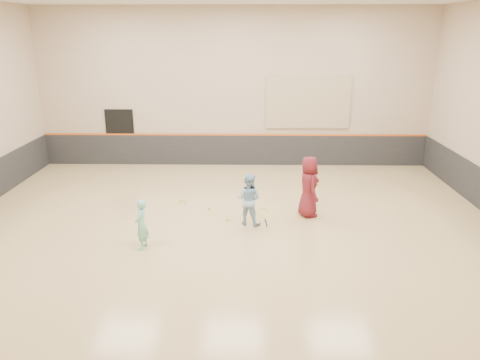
{
  "coord_description": "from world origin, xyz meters",
  "views": [
    {
      "loc": [
        0.51,
        -11.95,
        5.12
      ],
      "look_at": [
        0.3,
        0.4,
        1.15
      ],
      "focal_mm": 35.0,
      "sensor_mm": 36.0,
      "label": 1
    }
  ],
  "objects_px": {
    "girl": "(141,224)",
    "young_man": "(309,187)",
    "spare_racket": "(182,201)",
    "instructor": "(249,199)"
  },
  "relations": [
    {
      "from": "girl",
      "to": "young_man",
      "type": "xyz_separation_m",
      "value": [
        4.31,
        2.21,
        0.25
      ]
    },
    {
      "from": "instructor",
      "to": "young_man",
      "type": "relative_size",
      "value": 0.82
    },
    {
      "from": "young_man",
      "to": "spare_racket",
      "type": "distance_m",
      "value": 3.98
    },
    {
      "from": "girl",
      "to": "young_man",
      "type": "distance_m",
      "value": 4.85
    },
    {
      "from": "spare_racket",
      "to": "instructor",
      "type": "bearing_deg",
      "value": -37.53
    },
    {
      "from": "girl",
      "to": "instructor",
      "type": "relative_size",
      "value": 0.88
    },
    {
      "from": "young_man",
      "to": "spare_racket",
      "type": "xyz_separation_m",
      "value": [
        -3.78,
        0.94,
        -0.83
      ]
    },
    {
      "from": "spare_racket",
      "to": "young_man",
      "type": "bearing_deg",
      "value": -14.04
    },
    {
      "from": "instructor",
      "to": "spare_racket",
      "type": "height_order",
      "value": "instructor"
    },
    {
      "from": "girl",
      "to": "instructor",
      "type": "height_order",
      "value": "instructor"
    }
  ]
}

